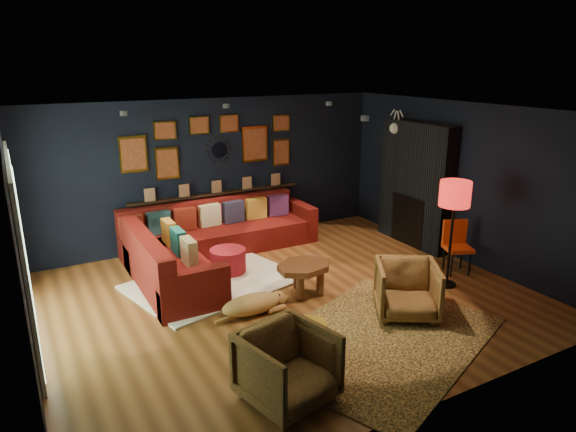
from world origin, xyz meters
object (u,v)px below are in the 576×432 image
armchair_left (287,364)px  gold_stool (309,343)px  coffee_table (305,269)px  sectional (202,245)px  pouf (228,260)px  floor_lamp (455,199)px  dog (252,301)px  orange_chair (456,242)px  armchair_right (407,287)px

armchair_left → gold_stool: 0.72m
coffee_table → sectional: bearing=115.6°
pouf → coffee_table: bearing=-61.7°
pouf → floor_lamp: floor_lamp is taller
dog → pouf: bearing=78.2°
coffee_table → gold_stool: bearing=-119.4°
floor_lamp → dog: 3.20m
orange_chair → floor_lamp: bearing=-123.7°
gold_stool → sectional: bearing=90.3°
sectional → dog: bearing=-91.5°
orange_chair → coffee_table: bearing=-167.5°
armchair_right → orange_chair: bearing=56.2°
armchair_right → floor_lamp: (1.17, 0.42, 0.94)m
armchair_left → orange_chair: bearing=8.7°
sectional → pouf: bearing=-70.5°
armchair_left → dog: bearing=62.7°
orange_chair → floor_lamp: (-0.51, -0.35, 0.86)m
coffee_table → armchair_left: bearing=-124.7°
sectional → dog: size_ratio=2.96×
armchair_left → orange_chair: size_ratio=0.99×
gold_stool → coffee_table: bearing=60.6°
orange_chair → floor_lamp: 1.06m
pouf → gold_stool: gold_stool is taller
coffee_table → armchair_right: size_ratio=1.23×
coffee_table → pouf: bearing=118.3°
pouf → armchair_left: bearing=-102.5°
orange_chair → pouf: bearing=174.6°
sectional → pouf: size_ratio=6.09×
coffee_table → pouf: 1.41m
armchair_left → floor_lamp: bearing=6.6°
coffee_table → floor_lamp: size_ratio=0.61×
sectional → coffee_table: sectional is taller
pouf → dog: 1.45m
orange_chair → armchair_right: bearing=-133.4°
armchair_left → floor_lamp: floor_lamp is taller
gold_stool → floor_lamp: 3.16m
coffee_table → orange_chair: size_ratio=1.18×
sectional → dog: (-0.05, -2.01, -0.12)m
sectional → coffee_table: size_ratio=3.49×
armchair_right → gold_stool: 1.73m
coffee_table → orange_chair: 2.56m
coffee_table → floor_lamp: (2.01, -0.78, 0.96)m
sectional → pouf: (0.21, -0.58, -0.11)m
armchair_right → dog: armchair_right is taller
pouf → orange_chair: bearing=-27.6°
coffee_table → gold_stool: size_ratio=1.98×
sectional → armchair_left: 3.84m
gold_stool → orange_chair: size_ratio=0.59×
armchair_left → armchair_right: 2.36m
floor_lamp → armchair_left: bearing=-160.3°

